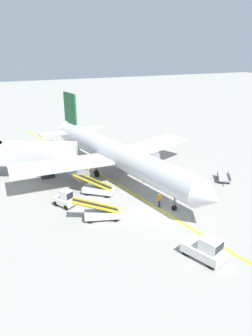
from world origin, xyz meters
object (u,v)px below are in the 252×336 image
object	(u,v)px
ground_crew_marshaller	(159,200)
safety_cone_nose_left	(166,171)
baggage_cart_loaded	(224,177)
pushback_tug	(206,249)
belt_loader_forward_hold	(101,213)
belt_loader_aft_hold	(97,188)
safety_cone_nose_right	(144,181)
jet_bridge	(23,153)
baggage_tug_near_wing	(65,199)
airliner	(115,153)

from	to	relation	value
ground_crew_marshaller	safety_cone_nose_left	world-z (taller)	ground_crew_marshaller
baggage_cart_loaded	safety_cone_nose_left	xyz separation A→B (m)	(-5.73, 5.82, -0.25)
pushback_tug	baggage_cart_loaded	size ratio (longest dim) A/B	1.12
belt_loader_forward_hold	belt_loader_aft_hold	xyz separation A→B (m)	(1.56, 6.02, 0.00)
ground_crew_marshaller	safety_cone_nose_right	bearing A→B (deg)	77.97
pushback_tug	safety_cone_nose_left	bearing A→B (deg)	69.74
jet_bridge	belt_loader_forward_hold	bearing A→B (deg)	-68.97
jet_bridge	safety_cone_nose_right	xyz separation A→B (m)	(14.41, -8.37, -3.32)
baggage_tug_near_wing	safety_cone_nose_right	bearing A→B (deg)	13.22
airliner	safety_cone_nose_left	world-z (taller)	airliner
ground_crew_marshaller	safety_cone_nose_left	bearing A→B (deg)	56.23
ground_crew_marshaller	safety_cone_nose_right	xyz separation A→B (m)	(1.50, 7.04, -0.69)
belt_loader_forward_hold	safety_cone_nose_left	bearing A→B (deg)	34.92
belt_loader_forward_hold	safety_cone_nose_right	size ratio (longest dim) A/B	11.72
jet_bridge	belt_loader_aft_hold	distance (m)	12.34
baggage_cart_loaded	ground_crew_marshaller	size ratio (longest dim) A/B	2.12
belt_loader_aft_hold	airliner	bearing A→B (deg)	47.12
baggage_tug_near_wing	safety_cone_nose_left	size ratio (longest dim) A/B	6.20
baggage_tug_near_wing	baggage_cart_loaded	bearing A→B (deg)	-2.97
airliner	safety_cone_nose_left	distance (m)	8.11
jet_bridge	safety_cone_nose_left	distance (m)	20.28
belt_loader_forward_hold	belt_loader_aft_hold	world-z (taller)	same
belt_loader_aft_hold	ground_crew_marshaller	bearing A→B (deg)	-47.90
jet_bridge	safety_cone_nose_left	size ratio (longest dim) A/B	29.00
belt_loader_aft_hold	baggage_cart_loaded	distance (m)	17.43
jet_bridge	safety_cone_nose_left	xyz separation A→B (m)	(18.98, -6.33, -3.32)
baggage_cart_loaded	jet_bridge	bearing A→B (deg)	153.82
baggage_cart_loaded	ground_crew_marshaller	xyz separation A→B (m)	(-11.80, -3.26, 0.44)
belt_loader_aft_hold	safety_cone_nose_right	bearing A→B (deg)	8.61
pushback_tug	safety_cone_nose_left	xyz separation A→B (m)	(7.03, 19.05, -0.77)
jet_bridge	baggage_cart_loaded	world-z (taller)	jet_bridge
baggage_tug_near_wing	belt_loader_aft_hold	distance (m)	4.69
airliner	belt_loader_forward_hold	xyz separation A→B (m)	(-5.73, -10.51, -2.64)
baggage_cart_loaded	belt_loader_aft_hold	bearing A→B (deg)	170.97
jet_bridge	baggage_tug_near_wing	bearing A→B (deg)	-74.33
belt_loader_forward_hold	baggage_cart_loaded	world-z (taller)	belt_loader_forward_hold
belt_loader_aft_hold	safety_cone_nose_right	world-z (taller)	belt_loader_aft_hold
pushback_tug	belt_loader_aft_hold	size ratio (longest dim) A/B	0.86
belt_loader_forward_hold	safety_cone_nose_left	distance (m)	15.92
ground_crew_marshaller	belt_loader_forward_hold	bearing A→B (deg)	-179.75
baggage_tug_near_wing	ground_crew_marshaller	size ratio (longest dim) A/B	1.60
belt_loader_forward_hold	pushback_tug	bearing A→B (deg)	-58.83
pushback_tug	airliner	bearing A→B (deg)	90.80
safety_cone_nose_right	baggage_cart_loaded	bearing A→B (deg)	-20.16
airliner	belt_loader_aft_hold	size ratio (longest dim) A/B	7.46
safety_cone_nose_left	ground_crew_marshaller	bearing A→B (deg)	-123.77
airliner	jet_bridge	world-z (taller)	airliner
jet_bridge	belt_loader_aft_hold	size ratio (longest dim) A/B	2.71
pushback_tug	safety_cone_nose_left	size ratio (longest dim) A/B	9.19
jet_bridge	pushback_tug	world-z (taller)	jet_bridge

